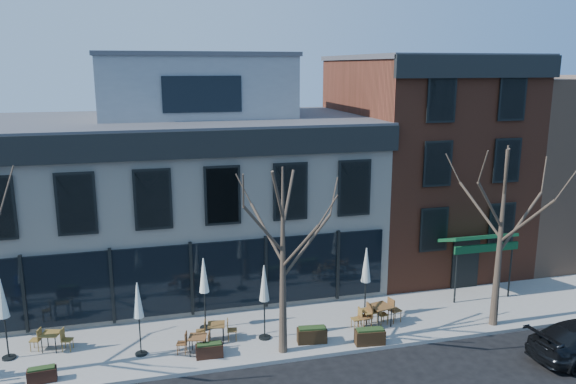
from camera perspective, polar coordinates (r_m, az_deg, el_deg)
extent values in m
plane|color=black|center=(24.99, -9.63, -12.65)|extent=(120.00, 120.00, 0.00)
cube|color=gray|center=(23.49, -0.98, -13.98)|extent=(33.50, 4.70, 0.15)
cube|color=silver|center=(28.39, -10.85, -1.03)|extent=(18.00, 10.00, 8.00)
cube|color=#47474C|center=(27.73, -11.20, 7.13)|extent=(18.30, 10.30, 0.30)
cube|color=black|center=(22.71, -10.30, 4.72)|extent=(18.30, 0.25, 1.10)
cube|color=black|center=(24.19, -9.78, -8.64)|extent=(17.20, 0.12, 3.00)
cube|color=gray|center=(28.70, -9.44, 10.48)|extent=(9.00, 6.50, 3.00)
cube|color=brown|center=(31.65, 13.23, 3.04)|extent=(8.00, 10.00, 11.00)
cube|color=#47474C|center=(31.23, 13.76, 13.12)|extent=(8.20, 10.20, 0.25)
cube|color=black|center=(26.82, 18.97, 11.98)|extent=(8.20, 0.25, 1.00)
cube|color=#0E3E20|center=(27.32, 18.66, -4.41)|extent=(3.20, 1.66, 0.67)
cube|color=black|center=(28.46, 17.54, -7.15)|extent=(1.40, 0.10, 2.50)
cube|color=#8C664C|center=(38.17, 25.91, 2.94)|extent=(12.00, 12.00, 10.00)
cone|color=#382B21|center=(20.45, -0.53, -7.17)|extent=(0.34, 0.34, 7.04)
cylinder|color=#382B21|center=(20.68, 1.92, -5.47)|extent=(2.00, 0.46, 2.21)
cylinder|color=#382B21|center=(20.87, -2.18, -4.11)|extent=(0.93, 1.84, 1.91)
cylinder|color=#382B21|center=(19.61, -2.47, -3.84)|extent=(1.61, 0.68, 1.97)
cylinder|color=#382B21|center=(19.50, 1.23, -5.58)|extent=(0.93, 1.83, 2.03)
cone|color=#382B21|center=(24.10, 20.76, -4.37)|extent=(0.34, 0.34, 7.48)
cylinder|color=#382B21|center=(24.68, 22.54, -2.83)|extent=(2.12, 0.48, 2.35)
cylinder|color=#382B21|center=(24.33, 18.89, -1.69)|extent=(0.98, 1.94, 2.03)
cylinder|color=#382B21|center=(23.05, 19.84, -1.30)|extent=(1.71, 0.71, 2.09)
cylinder|color=#382B21|center=(23.42, 23.06, -2.79)|extent=(0.98, 1.94, 2.16)
cube|color=brown|center=(23.43, -22.96, -13.10)|extent=(0.79, 0.79, 0.04)
cylinder|color=black|center=(23.46, -23.73, -14.06)|extent=(0.04, 0.04, 0.66)
cylinder|color=black|center=(23.26, -22.54, -14.18)|extent=(0.04, 0.04, 0.66)
cylinder|color=black|center=(23.88, -23.23, -13.53)|extent=(0.04, 0.04, 0.66)
cylinder|color=black|center=(23.69, -22.05, -13.64)|extent=(0.04, 0.04, 0.66)
cube|color=brown|center=(21.71, -9.18, -14.33)|extent=(0.78, 0.78, 0.04)
cylinder|color=black|center=(21.68, -9.95, -15.40)|extent=(0.04, 0.04, 0.66)
cylinder|color=black|center=(21.60, -8.57, -15.46)|extent=(0.04, 0.04, 0.66)
cylinder|color=black|center=(22.13, -9.72, -14.78)|extent=(0.04, 0.04, 0.66)
cylinder|color=black|center=(22.05, -8.37, -14.84)|extent=(0.04, 0.04, 0.66)
cube|color=brown|center=(22.50, -7.30, -13.21)|extent=(0.75, 0.75, 0.04)
cylinder|color=black|center=(22.43, -7.98, -14.30)|extent=(0.04, 0.04, 0.67)
cylinder|color=black|center=(22.41, -6.60, -14.28)|extent=(0.04, 0.04, 0.67)
cylinder|color=black|center=(22.90, -7.93, -13.71)|extent=(0.04, 0.04, 0.67)
cylinder|color=black|center=(22.88, -6.58, -13.69)|extent=(0.04, 0.04, 0.67)
cube|color=brown|center=(23.70, 8.31, -11.85)|extent=(0.72, 0.72, 0.04)
cylinder|color=black|center=(23.52, 8.03, -12.96)|extent=(0.04, 0.04, 0.67)
cylinder|color=black|center=(23.76, 9.16, -12.73)|extent=(0.04, 0.04, 0.67)
cylinder|color=black|center=(23.94, 7.42, -12.47)|extent=(0.04, 0.04, 0.67)
cylinder|color=black|center=(24.17, 8.54, -12.25)|extent=(0.04, 0.04, 0.67)
cube|color=brown|center=(23.79, 9.38, -11.38)|extent=(0.95, 0.95, 0.05)
cylinder|color=black|center=(23.56, 9.17, -12.76)|extent=(0.05, 0.05, 0.82)
cylinder|color=black|center=(23.91, 10.44, -12.41)|extent=(0.05, 0.05, 0.82)
cylinder|color=black|center=(24.02, 8.25, -12.20)|extent=(0.05, 0.05, 0.82)
cylinder|color=black|center=(24.37, 9.51, -11.87)|extent=(0.05, 0.05, 0.82)
cylinder|color=black|center=(23.74, -26.48, -14.82)|extent=(0.49, 0.49, 0.07)
cylinder|color=black|center=(23.23, -26.78, -12.17)|extent=(0.06, 0.06, 2.47)
cone|color=silver|center=(22.81, -27.06, -9.59)|extent=(0.40, 0.40, 1.46)
cylinder|color=black|center=(22.35, -14.69, -15.60)|extent=(0.45, 0.45, 0.06)
cylinder|color=black|center=(21.86, -14.85, -13.05)|extent=(0.05, 0.05, 2.27)
cone|color=white|center=(21.44, -15.01, -10.56)|extent=(0.37, 0.37, 1.34)
cylinder|color=black|center=(23.79, -8.37, -13.47)|extent=(0.48, 0.48, 0.07)
cylinder|color=black|center=(23.30, -8.46, -10.88)|extent=(0.05, 0.05, 2.41)
cone|color=white|center=(22.89, -8.55, -8.36)|extent=(0.40, 0.40, 1.43)
cylinder|color=black|center=(22.82, -2.38, -14.53)|extent=(0.48, 0.48, 0.07)
cylinder|color=black|center=(22.31, -2.41, -11.84)|extent=(0.06, 0.06, 2.42)
cone|color=beige|center=(21.88, -2.44, -9.21)|extent=(0.40, 0.40, 1.43)
cylinder|color=black|center=(24.65, 7.78, -12.48)|extent=(0.50, 0.50, 0.07)
cylinder|color=black|center=(24.16, 7.86, -9.87)|extent=(0.06, 0.06, 2.50)
cone|color=beige|center=(23.76, 7.95, -7.34)|extent=(0.41, 0.41, 1.48)
cube|color=black|center=(21.65, -23.71, -16.67)|extent=(0.97, 0.45, 0.47)
cube|color=#1E3314|center=(21.53, -23.78, -16.08)|extent=(0.87, 0.37, 0.08)
cube|color=black|center=(21.60, -7.98, -15.69)|extent=(1.00, 0.43, 0.49)
cube|color=#1E3314|center=(21.47, -8.01, -15.06)|extent=(0.90, 0.34, 0.08)
cube|color=black|center=(22.41, 2.45, -14.35)|extent=(1.18, 0.59, 0.57)
cube|color=#1E3314|center=(22.27, 2.46, -13.65)|extent=(1.06, 0.49, 0.09)
cube|color=#311F10|center=(22.49, 8.31, -14.38)|extent=(1.19, 0.58, 0.57)
cube|color=#1E3314|center=(22.35, 8.34, -13.68)|extent=(1.06, 0.48, 0.09)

